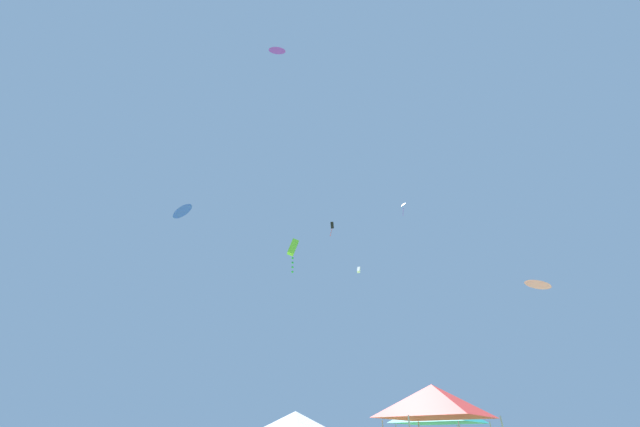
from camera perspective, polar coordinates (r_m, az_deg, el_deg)
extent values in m
pyramid|color=red|center=(15.46, 17.11, -25.89)|extent=(3.40, 3.40, 1.09)
pyramid|color=teal|center=(19.51, 17.65, -26.84)|extent=(3.39, 3.39, 1.08)
pyramid|color=white|center=(16.29, -3.84, -29.63)|extent=(2.67, 2.67, 0.85)
cone|color=pink|center=(17.34, 30.56, -9.26)|extent=(1.25, 1.26, 0.43)
cone|color=blue|center=(16.30, -20.53, 0.46)|extent=(0.86, 0.99, 0.67)
cone|color=purple|center=(30.36, -6.63, 23.81)|extent=(1.31, 1.21, 0.78)
cube|color=#75D138|center=(26.91, -4.19, -5.23)|extent=(0.82, 0.49, 1.24)
sphere|color=green|center=(26.43, -4.24, -6.88)|extent=(0.15, 0.15, 0.15)
sphere|color=green|center=(26.18, -4.25, -7.56)|extent=(0.15, 0.15, 0.15)
sphere|color=green|center=(25.94, -4.26, -8.25)|extent=(0.15, 0.15, 0.15)
sphere|color=green|center=(25.70, -4.27, -8.96)|extent=(0.15, 0.15, 0.15)
pyramid|color=white|center=(43.72, 12.67, 1.39)|extent=(0.81, 0.79, 0.64)
sphere|color=purple|center=(43.48, 12.74, 0.75)|extent=(0.10, 0.10, 0.10)
sphere|color=purple|center=(43.40, 12.72, 0.50)|extent=(0.10, 0.10, 0.10)
sphere|color=purple|center=(43.33, 12.71, 0.26)|extent=(0.10, 0.10, 0.10)
sphere|color=purple|center=(43.26, 12.69, 0.01)|extent=(0.10, 0.10, 0.10)
sphere|color=purple|center=(43.18, 12.67, -0.24)|extent=(0.10, 0.10, 0.10)
cube|color=white|center=(37.78, 6.00, -8.64)|extent=(0.50, 0.63, 0.72)
cube|color=black|center=(39.19, 1.89, -1.81)|extent=(0.44, 0.60, 0.75)
sphere|color=red|center=(38.95, 1.84, -2.44)|extent=(0.09, 0.09, 0.09)
sphere|color=red|center=(38.87, 1.78, -2.69)|extent=(0.09, 0.09, 0.09)
sphere|color=red|center=(38.79, 1.71, -2.93)|extent=(0.09, 0.09, 0.09)
sphere|color=red|center=(38.71, 1.65, -3.18)|extent=(0.09, 0.09, 0.09)
sphere|color=red|center=(38.63, 1.59, -3.43)|extent=(0.09, 0.09, 0.09)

